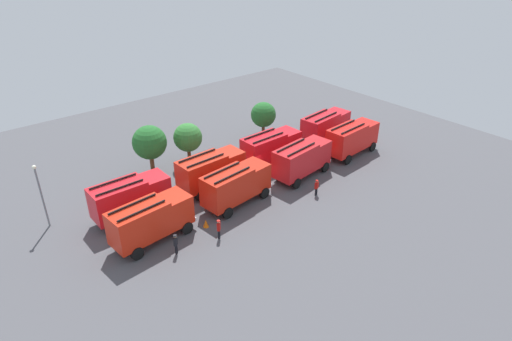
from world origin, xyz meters
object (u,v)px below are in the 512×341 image
(traffic_cone_0, at_px, (153,221))
(traffic_cone_2, at_px, (206,223))
(firefighter_1, at_px, (219,228))
(fire_truck_1, at_px, (236,184))
(tree_1, at_px, (188,138))
(fire_truck_3, at_px, (352,138))
(fire_truck_5, at_px, (211,170))
(fire_truck_7, at_px, (325,126))
(firefighter_2, at_px, (317,187))
(fire_truck_6, at_px, (271,147))
(fire_truck_2, at_px, (302,158))
(lamppost, at_px, (40,191))
(fire_truck_4, at_px, (130,197))
(tree_2, at_px, (263,115))
(fire_truck_0, at_px, (151,219))
(traffic_cone_1, at_px, (157,192))
(firefighter_3, at_px, (356,133))
(firefighter_0, at_px, (176,243))
(tree_0, at_px, (150,143))

(traffic_cone_0, height_order, traffic_cone_2, traffic_cone_2)
(firefighter_1, xyz_separation_m, traffic_cone_0, (-3.36, 5.46, -0.66))
(fire_truck_1, relative_size, tree_1, 1.52)
(fire_truck_3, xyz_separation_m, traffic_cone_0, (-24.61, 2.17, -1.80))
(fire_truck_5, relative_size, fire_truck_7, 0.98)
(firefighter_2, bearing_deg, traffic_cone_0, 53.01)
(fire_truck_3, height_order, fire_truck_6, same)
(fire_truck_2, bearing_deg, tree_1, 121.02)
(fire_truck_6, relative_size, firefighter_1, 4.04)
(firefighter_1, relative_size, lamppost, 0.30)
(fire_truck_4, xyz_separation_m, tree_1, (9.58, 5.52, 1.13))
(fire_truck_3, relative_size, fire_truck_6, 1.01)
(traffic_cone_2, bearing_deg, tree_2, 34.53)
(fire_truck_0, height_order, fire_truck_2, same)
(firefighter_2, bearing_deg, fire_truck_6, -21.84)
(tree_2, xyz_separation_m, traffic_cone_1, (-16.92, -3.51, -2.87))
(fire_truck_7, height_order, firefighter_2, fire_truck_7)
(tree_2, relative_size, lamppost, 0.79)
(tree_1, bearing_deg, lamppost, -172.53)
(fire_truck_0, height_order, firefighter_3, fire_truck_0)
(fire_truck_0, height_order, lamppost, lamppost)
(tree_1, bearing_deg, fire_truck_6, -39.61)
(fire_truck_6, bearing_deg, firefighter_3, -10.59)
(firefighter_2, bearing_deg, fire_truck_7, -66.45)
(traffic_cone_1, distance_m, traffic_cone_2, 7.67)
(fire_truck_1, relative_size, firefighter_3, 4.04)
(fire_truck_7, bearing_deg, traffic_cone_1, 168.15)
(fire_truck_0, bearing_deg, lamppost, 123.19)
(firefighter_1, bearing_deg, traffic_cone_1, 141.93)
(firefighter_1, bearing_deg, traffic_cone_0, 169.58)
(firefighter_2, bearing_deg, fire_truck_0, 61.48)
(fire_truck_1, bearing_deg, firefighter_1, -148.84)
(fire_truck_1, xyz_separation_m, firefighter_0, (-8.30, -2.82, -1.13))
(fire_truck_1, distance_m, fire_truck_2, 8.58)
(firefighter_2, xyz_separation_m, tree_2, (4.75, 13.64, 2.30))
(firefighter_3, distance_m, traffic_cone_2, 24.95)
(fire_truck_5, bearing_deg, traffic_cone_0, -168.97)
(fire_truck_6, distance_m, tree_0, 13.04)
(fire_truck_4, bearing_deg, tree_2, 14.88)
(fire_truck_0, bearing_deg, fire_truck_4, 81.56)
(firefighter_2, xyz_separation_m, traffic_cone_0, (-14.87, 5.88, -0.58))
(lamppost, bearing_deg, fire_truck_4, -28.20)
(lamppost, bearing_deg, fire_truck_6, -9.16)
(fire_truck_6, xyz_separation_m, tree_1, (-7.00, 5.80, 1.13))
(lamppost, bearing_deg, firefighter_3, -9.18)
(fire_truck_7, relative_size, tree_2, 1.55)
(fire_truck_7, xyz_separation_m, tree_0, (-20.38, 6.11, 1.59))
(fire_truck_1, relative_size, fire_truck_4, 1.03)
(fire_truck_4, relative_size, fire_truck_6, 0.99)
(fire_truck_5, height_order, traffic_cone_0, fire_truck_5)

